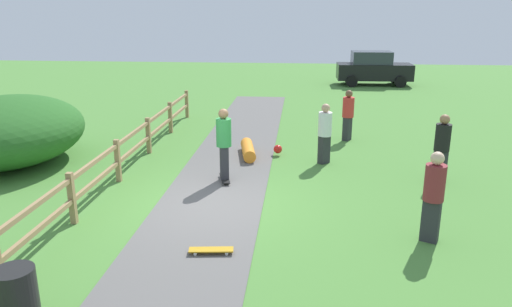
% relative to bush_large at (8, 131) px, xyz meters
% --- Properties ---
extents(ground_plane, '(60.00, 60.00, 0.00)m').
position_rel_bush_large_xyz_m(ground_plane, '(6.18, -2.48, -0.96)').
color(ground_plane, '#4C8438').
extents(asphalt_path, '(2.40, 28.00, 0.02)m').
position_rel_bush_large_xyz_m(asphalt_path, '(6.18, -2.48, -0.95)').
color(asphalt_path, '#605E5B').
rests_on(asphalt_path, ground_plane).
extents(wooden_fence, '(0.12, 18.12, 1.10)m').
position_rel_bush_large_xyz_m(wooden_fence, '(3.58, -2.48, -0.29)').
color(wooden_fence, '#997A51').
rests_on(wooden_fence, ground_plane).
extents(bush_large, '(3.95, 4.74, 1.92)m').
position_rel_bush_large_xyz_m(bush_large, '(0.00, 0.00, 0.00)').
color(bush_large, '#286023').
rests_on(bush_large, ground_plane).
extents(trash_bin, '(0.56, 0.56, 0.90)m').
position_rel_bush_large_xyz_m(trash_bin, '(4.38, -7.14, -0.51)').
color(trash_bin, black).
rests_on(trash_bin, ground_plane).
extents(skater_riding, '(0.46, 0.82, 1.88)m').
position_rel_bush_large_xyz_m(skater_riding, '(6.27, -0.97, 0.11)').
color(skater_riding, black).
rests_on(skater_riding, asphalt_path).
extents(skater_fallen, '(1.33, 1.59, 0.36)m').
position_rel_bush_large_xyz_m(skater_fallen, '(6.70, 1.31, -0.76)').
color(skater_fallen, orange).
rests_on(skater_fallen, asphalt_path).
extents(skateboard_loose, '(0.82, 0.29, 0.08)m').
position_rel_bush_large_xyz_m(skateboard_loose, '(6.62, -4.82, -0.87)').
color(skateboard_loose, '#BF8C19').
rests_on(skateboard_loose, asphalt_path).
extents(bystander_maroon, '(0.51, 0.51, 1.77)m').
position_rel_bush_large_xyz_m(bystander_maroon, '(10.66, -3.91, 0.02)').
color(bystander_maroon, '#2D2D33').
rests_on(bystander_maroon, ground_plane).
extents(bystander_red, '(0.52, 0.52, 1.69)m').
position_rel_bush_large_xyz_m(bystander_red, '(9.74, 3.47, -0.03)').
color(bystander_red, '#2D2D33').
rests_on(bystander_red, ground_plane).
extents(bystander_white, '(0.54, 0.54, 1.72)m').
position_rel_bush_large_xyz_m(bystander_white, '(8.86, 0.84, -0.01)').
color(bystander_white, '#2D2D33').
rests_on(bystander_white, ground_plane).
extents(bystander_black, '(0.38, 0.38, 1.75)m').
position_rel_bush_large_xyz_m(bystander_black, '(11.72, -0.46, 0.01)').
color(bystander_black, '#2D2D33').
rests_on(bystander_black, ground_plane).
extents(parked_car_black, '(4.23, 2.05, 1.92)m').
position_rel_bush_large_xyz_m(parked_car_black, '(12.28, 16.16, -0.00)').
color(parked_car_black, black).
rests_on(parked_car_black, ground_plane).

